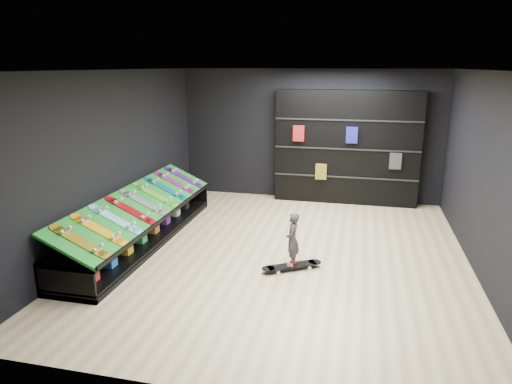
% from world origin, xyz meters
% --- Properties ---
extents(floor, '(6.00, 7.00, 0.01)m').
position_xyz_m(floor, '(0.00, 0.00, 0.00)').
color(floor, beige).
rests_on(floor, ground).
extents(ceiling, '(6.00, 7.00, 0.01)m').
position_xyz_m(ceiling, '(0.00, 0.00, 3.00)').
color(ceiling, white).
rests_on(ceiling, ground).
extents(wall_back, '(6.00, 0.02, 3.00)m').
position_xyz_m(wall_back, '(0.00, 3.50, 1.50)').
color(wall_back, black).
rests_on(wall_back, ground).
extents(wall_front, '(6.00, 0.02, 3.00)m').
position_xyz_m(wall_front, '(0.00, -3.50, 1.50)').
color(wall_front, black).
rests_on(wall_front, ground).
extents(wall_left, '(0.02, 7.00, 3.00)m').
position_xyz_m(wall_left, '(-3.00, 0.00, 1.50)').
color(wall_left, black).
rests_on(wall_left, ground).
extents(wall_right, '(0.02, 7.00, 3.00)m').
position_xyz_m(wall_right, '(3.00, 0.00, 1.50)').
color(wall_right, black).
rests_on(wall_right, ground).
extents(display_rack, '(0.90, 4.50, 0.50)m').
position_xyz_m(display_rack, '(-2.55, 0.00, 0.25)').
color(display_rack, black).
rests_on(display_rack, ground).
extents(turf_ramp, '(0.92, 4.50, 0.46)m').
position_xyz_m(turf_ramp, '(-2.50, 0.00, 0.71)').
color(turf_ramp, '#106B19').
rests_on(turf_ramp, display_rack).
extents(back_shelving, '(3.19, 0.37, 2.55)m').
position_xyz_m(back_shelving, '(0.87, 3.32, 1.28)').
color(back_shelving, black).
rests_on(back_shelving, ground).
extents(floor_skateboard, '(0.95, 0.70, 0.09)m').
position_xyz_m(floor_skateboard, '(0.25, -0.58, 0.04)').
color(floor_skateboard, black).
rests_on(floor_skateboard, ground).
extents(child, '(0.14, 0.20, 0.50)m').
position_xyz_m(child, '(0.25, -0.58, 0.34)').
color(child, black).
rests_on(child, floor_skateboard).
extents(display_board_0, '(0.93, 0.22, 0.50)m').
position_xyz_m(display_board_0, '(-2.49, -1.90, 0.74)').
color(display_board_0, yellow).
rests_on(display_board_0, turf_ramp).
extents(display_board_1, '(0.93, 0.22, 0.50)m').
position_xyz_m(display_board_1, '(-2.49, -1.42, 0.74)').
color(display_board_1, yellow).
rests_on(display_board_1, turf_ramp).
extents(display_board_2, '(0.93, 0.22, 0.50)m').
position_xyz_m(display_board_2, '(-2.49, -0.95, 0.74)').
color(display_board_2, '#0CB2E5').
rests_on(display_board_2, turf_ramp).
extents(display_board_3, '(0.93, 0.22, 0.50)m').
position_xyz_m(display_board_3, '(-2.49, -0.48, 0.74)').
color(display_board_3, red).
rests_on(display_board_3, turf_ramp).
extents(display_board_4, '(0.93, 0.22, 0.50)m').
position_xyz_m(display_board_4, '(-2.49, 0.00, 0.74)').
color(display_board_4, black).
rests_on(display_board_4, turf_ramp).
extents(display_board_5, '(0.93, 0.22, 0.50)m').
position_xyz_m(display_board_5, '(-2.49, 0.48, 0.74)').
color(display_board_5, green).
rests_on(display_board_5, turf_ramp).
extents(display_board_6, '(0.93, 0.22, 0.50)m').
position_xyz_m(display_board_6, '(-2.49, 0.95, 0.74)').
color(display_board_6, '#0C8C99').
rests_on(display_board_6, turf_ramp).
extents(display_board_7, '(0.93, 0.22, 0.50)m').
position_xyz_m(display_board_7, '(-2.49, 1.42, 0.74)').
color(display_board_7, '#2626BF').
rests_on(display_board_7, turf_ramp).
extents(display_board_8, '(0.93, 0.22, 0.50)m').
position_xyz_m(display_board_8, '(-2.49, 1.90, 0.74)').
color(display_board_8, purple).
rests_on(display_board_8, turf_ramp).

